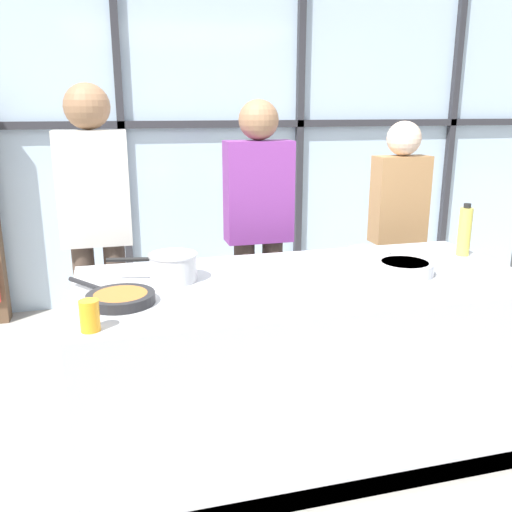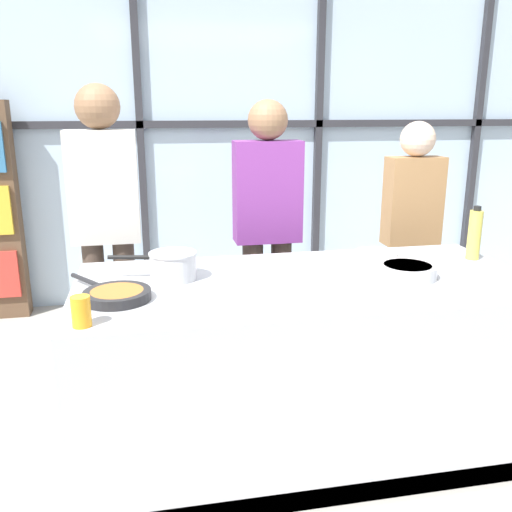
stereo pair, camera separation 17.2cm
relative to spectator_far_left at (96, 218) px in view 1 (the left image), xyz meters
name	(u,v)px [view 1 (the left image)]	position (x,y,z in m)	size (l,w,h in m)	color
ground_plane	(302,439)	(0.98, -0.87, -1.06)	(18.00, 18.00, 0.00)	#ADA89E
back_window_wall	(213,140)	(0.98, 1.48, 0.34)	(6.40, 0.10, 2.80)	silver
demo_island	(304,362)	(0.97, -0.88, -0.62)	(2.17, 0.99, 0.88)	#B7BABF
spectator_far_left	(96,218)	(0.00, 0.00, 0.00)	(0.40, 0.25, 1.81)	#47382D
spectator_center_left	(258,220)	(0.98, 0.00, -0.07)	(0.41, 0.24, 1.72)	#47382D
spectator_center_right	(398,222)	(1.95, 0.00, -0.13)	(0.37, 0.22, 1.59)	#232838
frying_pan	(120,298)	(0.10, -0.99, -0.16)	(0.37, 0.45, 0.04)	#232326
saucepan	(173,267)	(0.35, -0.75, -0.11)	(0.42, 0.23, 0.13)	silver
white_plate	(369,251)	(1.49, -0.51, -0.17)	(0.24, 0.24, 0.01)	white
mixing_bowl	(405,268)	(1.46, -0.94, -0.14)	(0.28, 0.28, 0.06)	silver
oil_bottle	(465,231)	(1.96, -0.70, -0.04)	(0.07, 0.07, 0.29)	#E0CC4C
juice_glass_near	(90,316)	(-0.01, -1.27, -0.12)	(0.07, 0.07, 0.12)	orange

